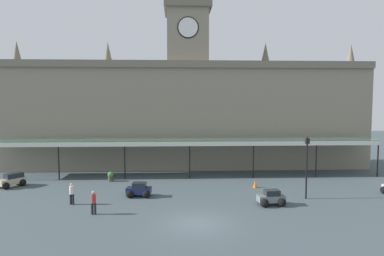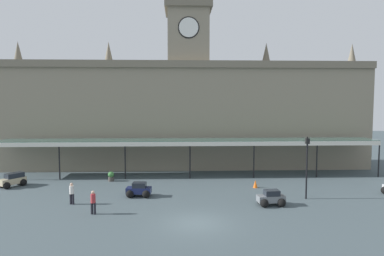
% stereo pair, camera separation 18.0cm
% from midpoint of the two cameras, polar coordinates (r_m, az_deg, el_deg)
% --- Properties ---
extents(ground_plane, '(140.00, 140.00, 0.00)m').
position_cam_midpoint_polar(ground_plane, '(22.43, 0.63, -15.99)').
color(ground_plane, '#414F53').
extents(station_building, '(42.67, 7.07, 19.72)m').
position_cam_midpoint_polar(station_building, '(41.05, -0.90, 2.87)').
color(station_building, gray).
rests_on(station_building, ground).
extents(entrance_canopy, '(40.07, 3.26, 3.87)m').
position_cam_midpoint_polar(entrance_canopy, '(35.52, -0.63, -2.25)').
color(entrance_canopy, '#38564C').
rests_on(entrance_canopy, ground).
extents(car_navy_sedan, '(2.11, 1.61, 1.19)m').
position_cam_midpoint_polar(car_navy_sedan, '(28.55, -9.24, -10.53)').
color(car_navy_sedan, '#19214C').
rests_on(car_navy_sedan, ground).
extents(car_grey_sedan, '(2.11, 1.62, 1.19)m').
position_cam_midpoint_polar(car_grey_sedan, '(26.59, 13.21, -11.70)').
color(car_grey_sedan, slate).
rests_on(car_grey_sedan, ground).
extents(car_beige_estate, '(2.28, 2.42, 1.27)m').
position_cam_midpoint_polar(car_beige_estate, '(35.52, -28.54, -7.95)').
color(car_beige_estate, tan).
rests_on(car_beige_estate, ground).
extents(pedestrian_crossing_forecourt, '(0.37, 0.34, 1.67)m').
position_cam_midpoint_polar(pedestrian_crossing_forecourt, '(27.58, -20.06, -10.39)').
color(pedestrian_crossing_forecourt, black).
rests_on(pedestrian_crossing_forecourt, ground).
extents(pedestrian_beside_cars, '(0.38, 0.34, 1.67)m').
position_cam_midpoint_polar(pedestrian_beside_cars, '(24.79, -16.72, -11.98)').
color(pedestrian_beside_cars, black).
rests_on(pedestrian_beside_cars, ground).
extents(victorian_lamppost, '(0.30, 0.30, 5.09)m').
position_cam_midpoint_polar(victorian_lamppost, '(28.56, 18.88, -5.27)').
color(victorian_lamppost, black).
rests_on(victorian_lamppost, ground).
extents(traffic_cone, '(0.40, 0.40, 0.72)m').
position_cam_midpoint_polar(traffic_cone, '(31.59, 10.60, -9.37)').
color(traffic_cone, orange).
rests_on(traffic_cone, ground).
extents(planter_near_kerb, '(0.60, 0.60, 0.96)m').
position_cam_midpoint_polar(planter_near_kerb, '(34.49, -13.89, -8.04)').
color(planter_near_kerb, '#47423D').
rests_on(planter_near_kerb, ground).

